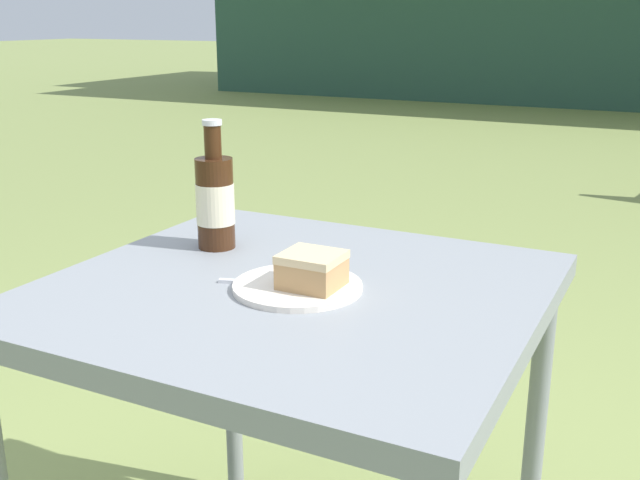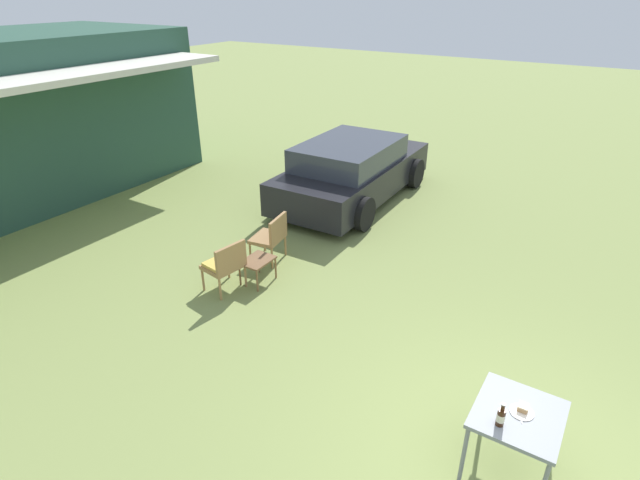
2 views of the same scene
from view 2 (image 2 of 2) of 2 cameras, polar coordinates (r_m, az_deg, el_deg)
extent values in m
plane|color=olive|center=(5.62, 20.41, -23.26)|extent=(60.00, 60.00, 0.00)
cube|color=black|center=(10.86, 3.82, 7.33)|extent=(4.31, 1.87, 0.65)
cube|color=#383D47|center=(10.51, 3.37, 9.89)|extent=(2.39, 1.69, 0.48)
cylinder|color=black|center=(12.43, 2.86, 9.07)|extent=(0.67, 0.22, 0.66)
cylinder|color=black|center=(11.73, 10.83, 7.49)|extent=(0.67, 0.22, 0.66)
cylinder|color=black|center=(10.31, -4.19, 5.14)|extent=(0.67, 0.22, 0.66)
cylinder|color=black|center=(9.45, 4.99, 3.00)|extent=(0.67, 0.22, 0.66)
cylinder|color=#9E7547|center=(8.05, -10.43, -3.09)|extent=(0.04, 0.04, 0.37)
cylinder|color=#9E7547|center=(7.80, -13.23, -4.44)|extent=(0.04, 0.04, 0.37)
cylinder|color=#9E7547|center=(7.77, -8.51, -4.10)|extent=(0.04, 0.04, 0.37)
cylinder|color=#9E7547|center=(7.52, -11.34, -5.55)|extent=(0.04, 0.04, 0.37)
cube|color=#9E7547|center=(7.67, -11.01, -2.89)|extent=(0.61, 0.54, 0.06)
cube|color=#9E7547|center=(7.42, -10.15, -1.94)|extent=(0.55, 0.13, 0.38)
cube|color=gold|center=(7.64, -11.05, -2.53)|extent=(0.55, 0.47, 0.05)
cylinder|color=#9E7547|center=(8.77, -6.36, -0.12)|extent=(0.04, 0.04, 0.37)
cylinder|color=#9E7547|center=(8.39, -7.97, -1.55)|extent=(0.04, 0.04, 0.37)
cylinder|color=#9E7547|center=(8.60, -3.97, -0.61)|extent=(0.04, 0.04, 0.37)
cylinder|color=#9E7547|center=(8.21, -5.50, -2.09)|extent=(0.04, 0.04, 0.37)
cube|color=#9E7547|center=(8.39, -6.01, 0.24)|extent=(0.62, 0.55, 0.06)
cube|color=#9E7547|center=(8.20, -4.81, 1.36)|extent=(0.55, 0.14, 0.38)
cube|color=brown|center=(7.78, -7.18, -2.33)|extent=(0.52, 0.39, 0.03)
cylinder|color=brown|center=(7.63, -7.19, -4.68)|extent=(0.03, 0.03, 0.37)
cylinder|color=brown|center=(7.94, -5.09, -3.20)|extent=(0.03, 0.03, 0.37)
cylinder|color=brown|center=(7.83, -9.14, -3.96)|extent=(0.03, 0.03, 0.37)
cylinder|color=brown|center=(8.13, -7.01, -2.55)|extent=(0.03, 0.03, 0.37)
cube|color=gray|center=(5.11, 21.75, -18.04)|extent=(0.80, 0.76, 0.04)
cylinder|color=gray|center=(5.62, 25.46, -19.27)|extent=(0.04, 0.04, 0.69)
cylinder|color=gray|center=(5.15, 16.11, -22.44)|extent=(0.04, 0.04, 0.69)
cylinder|color=gray|center=(5.64, 18.44, -17.39)|extent=(0.04, 0.04, 0.69)
cylinder|color=silver|center=(5.10, 22.06, -17.76)|extent=(0.21, 0.21, 0.01)
cube|color=tan|center=(5.10, 22.18, -17.36)|extent=(0.09, 0.09, 0.04)
cube|color=#DBBC89|center=(5.09, 22.23, -17.13)|extent=(0.09, 0.09, 0.01)
cylinder|color=#381E0F|center=(4.87, 19.95, -18.52)|extent=(0.07, 0.07, 0.17)
cylinder|color=#381E0F|center=(4.79, 20.18, -17.52)|extent=(0.03, 0.03, 0.06)
cylinder|color=silver|center=(4.77, 20.25, -17.21)|extent=(0.04, 0.04, 0.01)
cylinder|color=beige|center=(4.87, 19.95, -18.52)|extent=(0.07, 0.07, 0.08)
cube|color=silver|center=(5.06, 21.96, -18.18)|extent=(0.16, 0.06, 0.01)
camera|label=1|loc=(5.32, 35.00, -13.19)|focal=42.00mm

